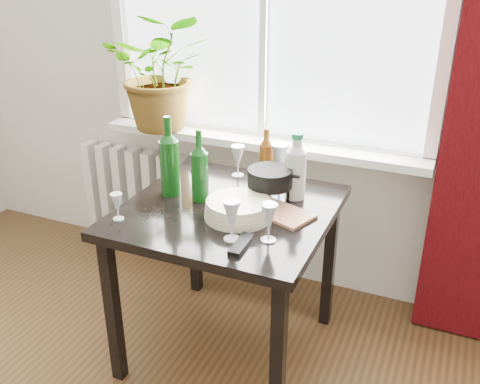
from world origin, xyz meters
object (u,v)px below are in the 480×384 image
at_px(table, 228,226).
at_px(wineglass_front_right, 232,220).
at_px(cleaning_bottle, 296,166).
at_px(wineglass_front_left, 117,207).
at_px(potted_plant, 163,72).
at_px(fondue_pot, 270,185).
at_px(radiator, 144,194).
at_px(cutting_board, 282,213).
at_px(bottle_amber, 266,155).
at_px(wine_bottle_right, 200,165).
at_px(plate_stack, 238,209).
at_px(tv_remote, 241,244).
at_px(wine_bottle_left, 169,156).
at_px(wineglass_far_right, 269,222).
at_px(wineglass_back_left, 238,161).
at_px(wineglass_back_center, 280,164).

height_order(table, wineglass_front_right, wineglass_front_right).
height_order(cleaning_bottle, wineglass_front_left, cleaning_bottle).
xyz_separation_m(cleaning_bottle, wineglass_front_left, (-0.58, -0.48, -0.09)).
distance_m(table, potted_plant, 0.97).
relative_size(wineglass_front_right, fondue_pot, 0.75).
distance_m(radiator, cutting_board, 1.29).
height_order(bottle_amber, cleaning_bottle, cleaning_bottle).
bearing_deg(wine_bottle_right, wineglass_front_right, -44.86).
relative_size(wine_bottle_right, wineglass_front_left, 2.77).
bearing_deg(bottle_amber, plate_stack, -85.33).
height_order(wineglass_front_right, cutting_board, wineglass_front_right).
relative_size(table, wineglass_front_left, 7.48).
relative_size(cleaning_bottle, fondue_pot, 1.36).
bearing_deg(wineglass_front_right, tv_remote, -31.46).
bearing_deg(potted_plant, wine_bottle_left, -57.73).
bearing_deg(wineglass_far_right, wine_bottle_right, 150.88).
bearing_deg(potted_plant, wine_bottle_right, -47.87).
xyz_separation_m(potted_plant, fondue_pot, (0.76, -0.43, -0.33)).
distance_m(potted_plant, wineglass_back_left, 0.66).
bearing_deg(wineglass_back_left, plate_stack, -66.14).
relative_size(wineglass_front_left, cutting_board, 0.46).
bearing_deg(wineglass_back_center, fondue_pot, -83.52).
relative_size(wineglass_back_left, tv_remote, 0.98).
bearing_deg(potted_plant, tv_remote, -46.05).
distance_m(bottle_amber, plate_stack, 0.40).
distance_m(wineglass_far_right, wineglass_back_center, 0.52).
height_order(wineglass_back_left, fondue_pot, wineglass_back_left).
xyz_separation_m(potted_plant, wineglass_far_right, (0.88, -0.75, -0.33)).
xyz_separation_m(bottle_amber, cleaning_bottle, (0.18, -0.12, 0.02)).
bearing_deg(wineglass_front_right, wine_bottle_left, 147.23).
height_order(potted_plant, fondue_pot, potted_plant).
bearing_deg(tv_remote, cutting_board, 78.37).
height_order(wine_bottle_left, plate_stack, wine_bottle_left).
height_order(wineglass_back_center, plate_stack, wineglass_back_center).
xyz_separation_m(wineglass_back_center, fondue_pot, (0.02, -0.18, -0.03)).
relative_size(potted_plant, fondue_pot, 2.76).
relative_size(potted_plant, bottle_amber, 2.35).
relative_size(wineglass_back_center, wineglass_front_left, 1.79).
xyz_separation_m(wine_bottle_right, bottle_amber, (0.18, 0.30, -0.03)).
distance_m(fondue_pot, cutting_board, 0.15).
height_order(potted_plant, plate_stack, potted_plant).
relative_size(table, wine_bottle_right, 2.70).
height_order(wine_bottle_right, wineglass_front_left, wine_bottle_right).
bearing_deg(wineglass_front_right, table, 117.54).
xyz_separation_m(radiator, wineglass_far_right, (1.10, -0.83, 0.44)).
bearing_deg(wineglass_front_right, cutting_board, 69.08).
height_order(radiator, wineglass_front_left, wineglass_front_left).
bearing_deg(plate_stack, wineglass_front_left, -154.11).
bearing_deg(tv_remote, potted_plant, 132.02).
distance_m(radiator, wineglass_front_right, 1.38).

